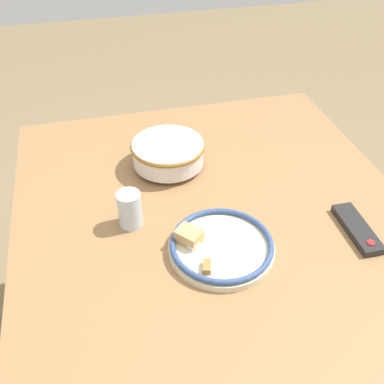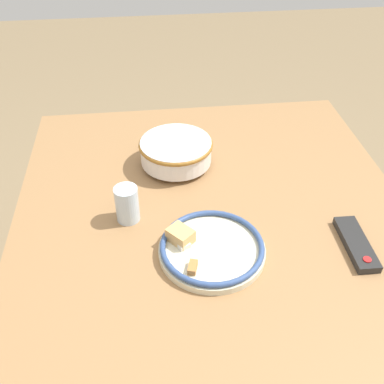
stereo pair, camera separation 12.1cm
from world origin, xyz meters
name	(u,v)px [view 1 (the left image)]	position (x,y,z in m)	size (l,w,h in m)	color
ground_plane	(211,365)	(0.00, 0.00, 0.00)	(8.00, 8.00, 0.00)	#7F6B4C
dining_table	(217,240)	(0.00, 0.00, 0.65)	(1.24, 1.07, 0.73)	olive
noodle_bowl	(168,153)	(-0.27, -0.08, 0.78)	(0.22, 0.22, 0.08)	silver
food_plate	(220,246)	(0.11, -0.03, 0.75)	(0.26, 0.26, 0.05)	beige
tv_remote	(357,229)	(0.13, 0.33, 0.74)	(0.18, 0.06, 0.02)	black
drinking_glass	(130,209)	(-0.04, -0.23, 0.78)	(0.06, 0.06, 0.10)	silver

